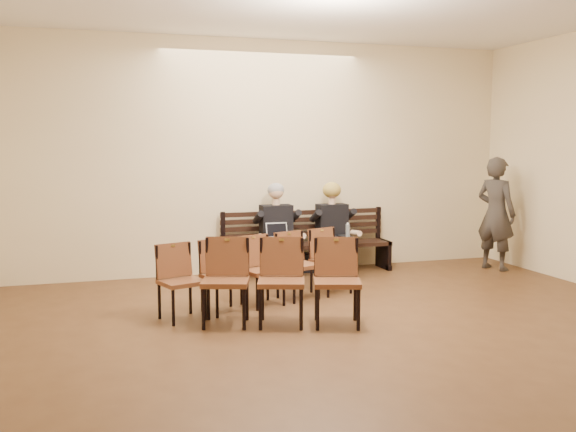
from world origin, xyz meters
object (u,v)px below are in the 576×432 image
at_px(bench, 308,258).
at_px(water_bottle, 348,239).
at_px(laptop, 279,241).
at_px(chair_row_back, 281,282).
at_px(passerby, 496,205).
at_px(seated_man, 278,230).
at_px(seated_woman, 334,230).
at_px(bag, 303,263).
at_px(chair_row_front, 263,271).

height_order(bench, water_bottle, water_bottle).
relative_size(laptop, chair_row_back, 0.19).
xyz_separation_m(water_bottle, chair_row_back, (-1.67, -2.17, -0.08)).
height_order(water_bottle, passerby, passerby).
xyz_separation_m(seated_man, seated_woman, (0.88, 0.00, -0.04)).
bearing_deg(laptop, bag, 38.64).
bearing_deg(bag, chair_row_back, -113.25).
bearing_deg(seated_man, bench, 13.38).
height_order(bench, bag, bench).
height_order(seated_woman, chair_row_front, seated_woman).
xyz_separation_m(chair_row_front, chair_row_back, (-0.03, -0.89, 0.05)).
bearing_deg(passerby, laptop, 62.65).
height_order(seated_man, water_bottle, seated_man).
bearing_deg(bag, seated_woman, -27.89).
height_order(water_bottle, chair_row_back, chair_row_back).
bearing_deg(seated_woman, water_bottle, -70.82).
relative_size(chair_row_front, chair_row_back, 1.54).
height_order(seated_woman, chair_row_back, seated_woman).
xyz_separation_m(seated_man, water_bottle, (0.98, -0.29, -0.13)).
xyz_separation_m(seated_woman, laptop, (-0.93, -0.22, -0.08)).
relative_size(seated_woman, chair_row_back, 0.77).
xyz_separation_m(seated_woman, chair_row_front, (-1.54, -1.57, -0.22)).
height_order(bag, chair_row_front, chair_row_front).
bearing_deg(chair_row_front, seated_man, 48.43).
relative_size(water_bottle, chair_row_back, 0.13).
xyz_separation_m(bench, bag, (-0.04, 0.10, -0.08)).
bearing_deg(laptop, seated_woman, 11.28).
xyz_separation_m(bag, chair_row_front, (-1.12, -1.79, 0.28)).
height_order(seated_woman, water_bottle, seated_woman).
xyz_separation_m(seated_woman, bag, (-0.42, 0.22, -0.51)).
bearing_deg(laptop, bench, 29.69).
relative_size(seated_woman, passerby, 0.64).
xyz_separation_m(seated_man, chair_row_back, (-0.68, -2.46, -0.21)).
relative_size(seated_woman, chair_row_front, 0.50).
bearing_deg(bag, passerby, -13.52).
height_order(bench, chair_row_back, chair_row_back).
bearing_deg(chair_row_back, seated_woman, 75.50).
bearing_deg(passerby, chair_row_back, 92.99).
height_order(bench, seated_woman, seated_woman).
relative_size(passerby, chair_row_back, 1.19).
distance_m(passerby, chair_row_front, 4.22).
xyz_separation_m(seated_man, bag, (0.47, 0.22, -0.54)).
bearing_deg(water_bottle, chair_row_front, -142.05).
relative_size(laptop, chair_row_front, 0.12).
bearing_deg(chair_row_front, passerby, -3.83).
bearing_deg(chair_row_back, passerby, 43.97).
bearing_deg(chair_row_back, chair_row_front, 106.11).
distance_m(seated_man, chair_row_front, 1.72).
bearing_deg(laptop, passerby, -6.32).
distance_m(passerby, chair_row_back, 4.55).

